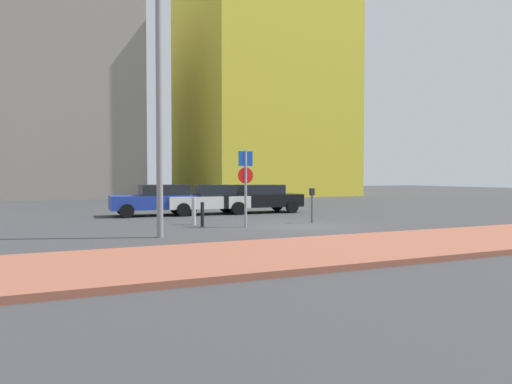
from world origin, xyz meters
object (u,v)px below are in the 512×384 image
(traffic_bollard_near, at_px, (202,214))
(traffic_bollard_mid, at_px, (194,211))
(parked_car_white, at_px, (209,199))
(parked_car_black, at_px, (259,198))
(parking_sign_post, at_px, (246,179))
(street_lamp, at_px, (159,77))
(parking_meter, at_px, (312,201))
(parked_car_blue, at_px, (158,199))

(traffic_bollard_near, xyz_separation_m, traffic_bollard_mid, (-0.09, 0.82, 0.08))
(parked_car_white, height_order, parked_car_black, parked_car_white)
(parked_car_white, xyz_separation_m, traffic_bollard_mid, (-2.18, -4.60, -0.21))
(parking_sign_post, relative_size, street_lamp, 0.33)
(traffic_bollard_near, bearing_deg, parked_car_white, 68.87)
(parked_car_white, height_order, parking_sign_post, parking_sign_post)
(parked_car_white, relative_size, parked_car_black, 0.93)
(parking_meter, xyz_separation_m, traffic_bollard_near, (-4.48, 0.52, -0.45))
(parked_car_black, distance_m, street_lamp, 11.29)
(parking_sign_post, height_order, traffic_bollard_mid, parking_sign_post)
(parked_car_white, bearing_deg, traffic_bollard_mid, -115.36)
(parked_car_white, distance_m, traffic_bollard_near, 5.82)
(street_lamp, relative_size, traffic_bollard_mid, 7.97)
(traffic_bollard_mid, bearing_deg, parking_meter, -16.37)
(parking_meter, distance_m, traffic_bollard_mid, 4.77)
(traffic_bollard_mid, bearing_deg, parked_car_blue, 93.47)
(parked_car_blue, bearing_deg, traffic_bollard_near, -86.18)
(street_lamp, bearing_deg, parking_sign_post, 24.75)
(parked_car_white, relative_size, traffic_bollard_near, 4.48)
(parked_car_black, xyz_separation_m, parking_meter, (-0.33, -5.88, 0.15))
(parking_meter, distance_m, street_lamp, 8.02)
(parking_meter, bearing_deg, traffic_bollard_near, 173.40)
(parked_car_blue, distance_m, street_lamp, 9.39)
(parked_car_black, relative_size, parking_sign_post, 1.56)
(street_lamp, bearing_deg, traffic_bollard_near, 48.69)
(parked_car_black, height_order, parking_meter, parked_car_black)
(parked_car_black, bearing_deg, parked_car_blue, 175.69)
(parked_car_white, distance_m, street_lamp, 9.91)
(parked_car_white, bearing_deg, parked_car_black, -1.32)
(parked_car_blue, height_order, street_lamp, street_lamp)
(parked_car_white, distance_m, parking_sign_post, 6.36)
(parked_car_blue, xyz_separation_m, street_lamp, (-1.79, -8.23, 4.16))
(parked_car_white, distance_m, traffic_bollard_mid, 5.10)
(parked_car_blue, xyz_separation_m, parked_car_white, (2.48, -0.33, -0.03))
(parked_car_black, height_order, parking_sign_post, parking_sign_post)
(parked_car_blue, bearing_deg, traffic_bollard_mid, -86.53)
(parking_meter, relative_size, traffic_bollard_mid, 1.31)
(traffic_bollard_near, bearing_deg, parked_car_black, 48.15)
(parking_sign_post, height_order, parking_meter, parking_sign_post)
(parked_car_black, distance_m, traffic_bollard_mid, 6.67)
(parked_car_blue, height_order, traffic_bollard_near, parked_car_blue)
(parked_car_white, height_order, parking_meter, parked_car_white)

